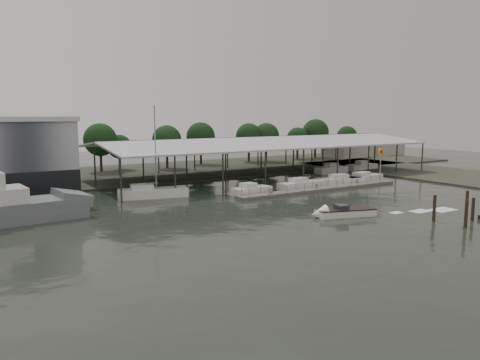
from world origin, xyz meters
TOP-DOWN VIEW (x-y plane):
  - ground at (0.00, 0.00)m, footprint 200.00×200.00m
  - land_strip_far at (0.00, 42.00)m, footprint 140.00×30.00m
  - land_strip_east at (45.00, 10.00)m, footprint 20.00×60.00m
  - covered_boat_shed at (17.00, 28.00)m, footprint 58.24×24.00m
  - floating_dock at (15.00, 10.00)m, footprint 28.00×2.00m
  - shell_fuel_sign at (27.00, 9.99)m, footprint 1.10×0.18m
  - distant_commercial_buildings at (59.03, 44.69)m, footprint 22.00×8.00m
  - white_sailboat at (-7.61, 17.55)m, footprint 9.17×4.34m
  - speedboat_underway at (5.01, -3.90)m, footprint 17.63×6.96m
  - moored_cruiser_0 at (4.45, 12.40)m, footprint 5.80×2.66m
  - moored_cruiser_1 at (13.35, 12.77)m, footprint 7.50×2.73m
  - moored_cruiser_2 at (21.25, 12.64)m, footprint 8.09×3.77m
  - moored_cruiser_3 at (26.29, 12.75)m, footprint 8.79×3.89m
  - horizon_tree_line at (24.69, 47.70)m, footprint 69.10×9.24m

SIDE VIEW (x-z plane):
  - ground at x=0.00m, z-range 0.00..0.00m
  - land_strip_far at x=0.00m, z-range -0.05..0.25m
  - land_strip_east at x=45.00m, z-range -0.05..0.25m
  - floating_dock at x=15.00m, z-range -0.50..0.90m
  - speedboat_underway at x=5.01m, z-range -0.61..1.39m
  - moored_cruiser_1 at x=13.35m, z-range -0.24..1.46m
  - moored_cruiser_0 at x=4.45m, z-range -0.24..1.46m
  - moored_cruiser_2 at x=21.25m, z-range -0.24..1.46m
  - moored_cruiser_3 at x=26.29m, z-range -0.24..1.46m
  - white_sailboat at x=-7.61m, z-range -5.41..6.71m
  - distant_commercial_buildings at x=59.03m, z-range -0.16..3.84m
  - shell_fuel_sign at x=27.00m, z-range 1.15..6.70m
  - horizon_tree_line at x=24.69m, z-range 0.98..10.62m
  - covered_boat_shed at x=17.00m, z-range 2.65..9.61m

